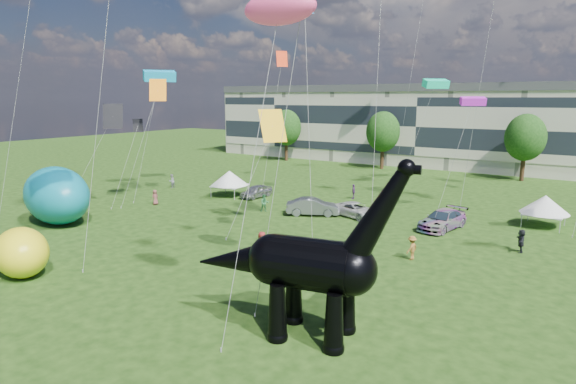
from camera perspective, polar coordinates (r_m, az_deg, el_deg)
The scene contains 15 objects.
ground at distance 26.66m, azimuth -10.24°, elevation -13.38°, with size 220.00×220.00×0.00m, color #16330C.
terrace_row at distance 83.33m, azimuth 16.15°, elevation 7.28°, with size 78.00×11.00×12.00m, color beige.
tree_far_left at distance 84.73m, azimuth -0.21°, elevation 7.97°, with size 5.20×5.20×9.44m.
tree_mid_left at distance 76.22m, azimuth 11.21°, elevation 7.41°, with size 5.20×5.20×9.44m.
tree_mid_right at distance 71.05m, azimuth 26.35°, elevation 6.21°, with size 5.20×5.20×9.44m.
dinosaur_sculpture at distance 22.40m, azimuth 1.81°, elevation -8.79°, with size 10.90×3.88×8.88m.
car_silver at distance 53.67m, azimuth -3.80°, elevation 0.09°, with size 1.68×4.18×1.43m, color #ACACB1.
car_grey at distance 45.61m, azimuth 2.96°, elevation -1.74°, with size 1.75×5.00×1.65m, color slate.
car_white at distance 45.35m, azimuth 8.01°, elevation -2.11°, with size 2.22×4.82×1.34m, color silver.
car_dark at distance 42.82m, azimuth 17.84°, elevation -3.15°, with size 2.27×5.58×1.62m, color #595960.
gazebo_near at distance 46.83m, azimuth 28.16°, elevation -1.33°, with size 4.17×4.17×2.77m.
gazebo_left at distance 54.61m, azimuth -6.95°, elevation 1.63°, with size 4.75×4.75×2.90m.
inflatable_teal at distance 46.95m, azimuth -25.73°, elevation -0.36°, with size 8.08×5.05×5.05m, color #0C7C94.
inflatable_yellow at distance 34.23m, azimuth -29.05°, elevation -6.28°, with size 4.06×3.12×3.12m, color yellow.
visitors at distance 41.84m, azimuth 5.52°, elevation -2.91°, with size 51.80×31.38×1.89m.
Camera 1 is at (17.03, -17.32, 10.99)m, focal length 30.00 mm.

